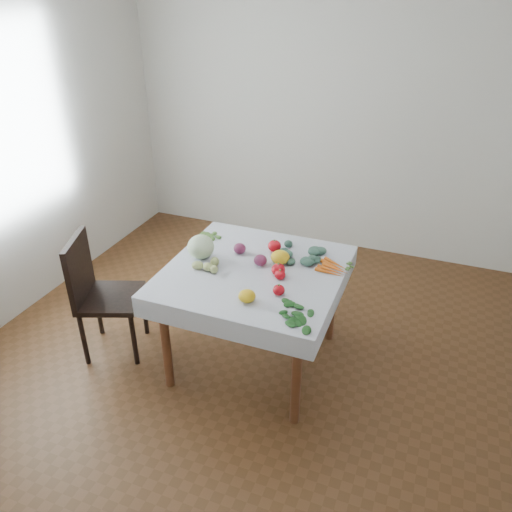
% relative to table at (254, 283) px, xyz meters
% --- Properties ---
extents(ground, '(4.00, 4.00, 0.00)m').
position_rel_table_xyz_m(ground, '(0.00, 0.00, -0.65)').
color(ground, '#55331B').
extents(back_wall, '(4.00, 0.04, 2.70)m').
position_rel_table_xyz_m(back_wall, '(0.00, 2.00, 0.70)').
color(back_wall, silver).
rests_on(back_wall, ground).
extents(table, '(1.00, 1.00, 0.75)m').
position_rel_table_xyz_m(table, '(0.00, 0.00, 0.00)').
color(table, brown).
rests_on(table, ground).
extents(tablecloth, '(1.12, 1.12, 0.01)m').
position_rel_table_xyz_m(tablecloth, '(0.00, 0.00, 0.10)').
color(tablecloth, white).
rests_on(tablecloth, table).
extents(chair, '(0.53, 0.53, 0.91)m').
position_rel_table_xyz_m(chair, '(-1.07, -0.27, -0.13)').
color(chair, black).
rests_on(chair, ground).
extents(cabbage, '(0.23, 0.23, 0.16)m').
position_rel_table_xyz_m(cabbage, '(-0.39, 0.02, 0.18)').
color(cabbage, beige).
rests_on(cabbage, tablecloth).
extents(tomato_a, '(0.11, 0.11, 0.08)m').
position_rel_table_xyz_m(tomato_a, '(0.04, 0.28, 0.14)').
color(tomato_a, red).
rests_on(tomato_a, tablecloth).
extents(tomato_b, '(0.12, 0.12, 0.08)m').
position_rel_table_xyz_m(tomato_b, '(0.17, -0.01, 0.14)').
color(tomato_b, red).
rests_on(tomato_b, tablecloth).
extents(tomato_c, '(0.07, 0.07, 0.06)m').
position_rel_table_xyz_m(tomato_c, '(0.19, -0.05, 0.13)').
color(tomato_c, red).
rests_on(tomato_c, tablecloth).
extents(tomato_d, '(0.08, 0.08, 0.06)m').
position_rel_table_xyz_m(tomato_d, '(0.24, -0.22, 0.13)').
color(tomato_d, red).
rests_on(tomato_d, tablecloth).
extents(heirloom_back, '(0.14, 0.14, 0.09)m').
position_rel_table_xyz_m(heirloom_back, '(0.13, 0.14, 0.15)').
color(heirloom_back, yellow).
rests_on(heirloom_back, tablecloth).
extents(heirloom_front, '(0.12, 0.12, 0.07)m').
position_rel_table_xyz_m(heirloom_front, '(0.09, -0.35, 0.14)').
color(heirloom_front, yellow).
rests_on(heirloom_front, tablecloth).
extents(onion_a, '(0.10, 0.10, 0.07)m').
position_rel_table_xyz_m(onion_a, '(-0.17, 0.17, 0.14)').
color(onion_a, '#631C3D').
rests_on(onion_a, tablecloth).
extents(onion_b, '(0.11, 0.11, 0.07)m').
position_rel_table_xyz_m(onion_b, '(0.02, 0.07, 0.14)').
color(onion_b, '#631C3D').
rests_on(onion_b, tablecloth).
extents(tomatillo_cluster, '(0.17, 0.12, 0.05)m').
position_rel_table_xyz_m(tomatillo_cluster, '(-0.29, -0.08, 0.13)').
color(tomatillo_cluster, tan).
rests_on(tomatillo_cluster, tablecloth).
extents(carrot_bunch, '(0.20, 0.22, 0.03)m').
position_rel_table_xyz_m(carrot_bunch, '(0.48, 0.18, 0.12)').
color(carrot_bunch, orange).
rests_on(carrot_bunch, tablecloth).
extents(kale_bunch, '(0.32, 0.26, 0.04)m').
position_rel_table_xyz_m(kale_bunch, '(0.20, 0.27, 0.12)').
color(kale_bunch, '#3B6150').
rests_on(kale_bunch, tablecloth).
extents(basil_bunch, '(0.28, 0.24, 0.01)m').
position_rel_table_xyz_m(basil_bunch, '(0.37, -0.39, 0.11)').
color(basil_bunch, '#174A19').
rests_on(basil_bunch, tablecloth).
extents(dill_bunch, '(0.21, 0.16, 0.02)m').
position_rel_table_xyz_m(dill_bunch, '(-0.48, 0.31, 0.11)').
color(dill_bunch, '#58833C').
rests_on(dill_bunch, tablecloth).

